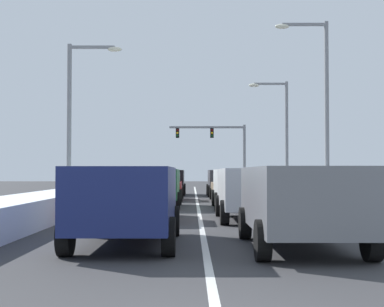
# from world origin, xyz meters

# --- Properties ---
(ground_plane) EXTENTS (134.78, 134.78, 0.00)m
(ground_plane) POSITION_xyz_m (0.00, 20.74, 0.00)
(ground_plane) COLOR #333335
(lane_stripe_between_right_lane_and_center_lane) EXTENTS (0.14, 57.02, 0.01)m
(lane_stripe_between_right_lane_and_center_lane) POSITION_xyz_m (-0.00, 25.92, 0.00)
(lane_stripe_between_right_lane_and_center_lane) COLOR silver
(lane_stripe_between_right_lane_and_center_lane) RESTS_ON ground
(snow_bank_right_shoulder) EXTENTS (1.25, 57.02, 0.74)m
(snow_bank_right_shoulder) POSITION_xyz_m (5.30, 25.92, 0.37)
(snow_bank_right_shoulder) COLOR silver
(snow_bank_right_shoulder) RESTS_ON ground
(snow_bank_left_shoulder) EXTENTS (2.03, 57.02, 0.81)m
(snow_bank_left_shoulder) POSITION_xyz_m (-5.30, 25.92, 0.40)
(snow_bank_left_shoulder) COLOR silver
(snow_bank_left_shoulder) RESTS_ON ground
(suv_gray_right_lane_nearest) EXTENTS (2.16, 4.90, 1.67)m
(suv_gray_right_lane_nearest) POSITION_xyz_m (1.92, 6.46, 1.02)
(suv_gray_right_lane_nearest) COLOR slate
(suv_gray_right_lane_nearest) RESTS_ON ground
(suv_silver_right_lane_second) EXTENTS (2.16, 4.90, 1.67)m
(suv_silver_right_lane_second) POSITION_xyz_m (1.64, 13.40, 1.02)
(suv_silver_right_lane_second) COLOR #B7BABF
(suv_silver_right_lane_second) RESTS_ON ground
(suv_white_right_lane_third) EXTENTS (2.16, 4.90, 1.67)m
(suv_white_right_lane_third) POSITION_xyz_m (1.72, 19.67, 1.02)
(suv_white_right_lane_third) COLOR silver
(suv_white_right_lane_third) RESTS_ON ground
(sedan_tan_right_lane_fourth) EXTENTS (2.00, 4.50, 1.51)m
(sedan_tan_right_lane_fourth) POSITION_xyz_m (1.72, 25.89, 0.76)
(sedan_tan_right_lane_fourth) COLOR #937F60
(sedan_tan_right_lane_fourth) RESTS_ON ground
(suv_charcoal_right_lane_fifth) EXTENTS (2.16, 4.90, 1.67)m
(suv_charcoal_right_lane_fifth) POSITION_xyz_m (1.78, 31.86, 1.02)
(suv_charcoal_right_lane_fifth) COLOR #38383D
(suv_charcoal_right_lane_fifth) RESTS_ON ground
(suv_navy_center_lane_nearest) EXTENTS (2.16, 4.90, 1.67)m
(suv_navy_center_lane_nearest) POSITION_xyz_m (-1.66, 7.08, 1.02)
(suv_navy_center_lane_nearest) COLOR navy
(suv_navy_center_lane_nearest) RESTS_ON ground
(sedan_maroon_center_lane_second) EXTENTS (2.00, 4.50, 1.51)m
(sedan_maroon_center_lane_second) POSITION_xyz_m (-1.94, 13.51, 0.76)
(sedan_maroon_center_lane_second) COLOR maroon
(sedan_maroon_center_lane_second) RESTS_ON ground
(suv_green_center_lane_third) EXTENTS (2.16, 4.90, 1.67)m
(suv_green_center_lane_third) POSITION_xyz_m (-1.84, 20.19, 1.02)
(suv_green_center_lane_third) COLOR #1E5633
(suv_green_center_lane_third) RESTS_ON ground
(sedan_red_center_lane_fourth) EXTENTS (2.00, 4.50, 1.51)m
(sedan_red_center_lane_fourth) POSITION_xyz_m (-1.77, 26.57, 0.76)
(sedan_red_center_lane_fourth) COLOR maroon
(sedan_red_center_lane_fourth) RESTS_ON ground
(suv_black_center_lane_fifth) EXTENTS (2.16, 4.90, 1.67)m
(suv_black_center_lane_fifth) POSITION_xyz_m (-1.80, 33.44, 1.02)
(suv_black_center_lane_fifth) COLOR black
(suv_black_center_lane_fifth) RESTS_ON ground
(traffic_light_gantry) EXTENTS (7.54, 0.47, 6.20)m
(traffic_light_gantry) POSITION_xyz_m (2.57, 51.83, 4.50)
(traffic_light_gantry) COLOR slate
(traffic_light_gantry) RESTS_ON ground
(street_lamp_right_near) EXTENTS (2.66, 0.36, 9.06)m
(street_lamp_right_near) POSITION_xyz_m (6.09, 23.33, 5.36)
(street_lamp_right_near) COLOR gray
(street_lamp_right_near) RESTS_ON ground
(street_lamp_right_mid) EXTENTS (2.66, 0.36, 7.66)m
(street_lamp_right_mid) POSITION_xyz_m (5.74, 33.70, 4.62)
(street_lamp_right_mid) COLOR gray
(street_lamp_right_mid) RESTS_ON ground
(street_lamp_left_mid) EXTENTS (2.66, 0.36, 7.79)m
(street_lamp_left_mid) POSITION_xyz_m (-5.86, 22.70, 4.69)
(street_lamp_left_mid) COLOR gray
(street_lamp_left_mid) RESTS_ON ground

